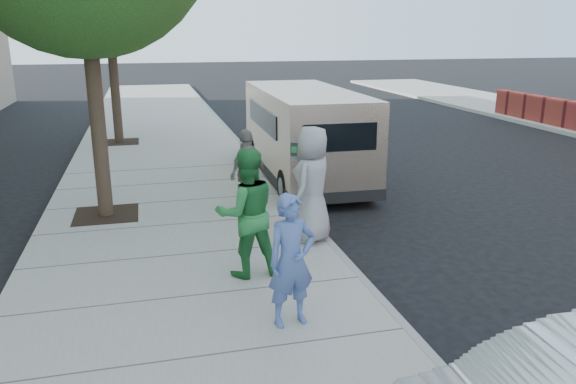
{
  "coord_description": "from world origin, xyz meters",
  "views": [
    {
      "loc": [
        -1.43,
        -8.47,
        3.58
      ],
      "look_at": [
        0.69,
        -0.13,
        1.1
      ],
      "focal_mm": 35.0,
      "sensor_mm": 36.0,
      "label": 1
    }
  ],
  "objects_px": {
    "person_officer": "(291,261)",
    "person_gray_shirt": "(312,184)",
    "person_green_shirt": "(247,213)",
    "van": "(304,132)",
    "person_striped_polo": "(247,172)",
    "parking_meter": "(300,166)"
  },
  "relations": [
    {
      "from": "parking_meter",
      "to": "person_officer",
      "type": "height_order",
      "value": "person_officer"
    },
    {
      "from": "person_green_shirt",
      "to": "person_gray_shirt",
      "type": "xyz_separation_m",
      "value": [
        1.3,
        1.11,
        0.04
      ]
    },
    {
      "from": "van",
      "to": "person_gray_shirt",
      "type": "height_order",
      "value": "van"
    },
    {
      "from": "person_green_shirt",
      "to": "person_striped_polo",
      "type": "relative_size",
      "value": 1.13
    },
    {
      "from": "person_gray_shirt",
      "to": "parking_meter",
      "type": "bearing_deg",
      "value": -136.45
    },
    {
      "from": "person_officer",
      "to": "person_green_shirt",
      "type": "xyz_separation_m",
      "value": [
        -0.25,
        1.54,
        0.12
      ]
    },
    {
      "from": "van",
      "to": "person_green_shirt",
      "type": "height_order",
      "value": "van"
    },
    {
      "from": "van",
      "to": "person_green_shirt",
      "type": "distance_m",
      "value": 6.13
    },
    {
      "from": "person_officer",
      "to": "person_green_shirt",
      "type": "relative_size",
      "value": 0.87
    },
    {
      "from": "parking_meter",
      "to": "person_gray_shirt",
      "type": "xyz_separation_m",
      "value": [
        0.01,
        -0.75,
        -0.14
      ]
    },
    {
      "from": "van",
      "to": "person_officer",
      "type": "height_order",
      "value": "van"
    },
    {
      "from": "parking_meter",
      "to": "person_officer",
      "type": "xyz_separation_m",
      "value": [
        -1.04,
        -3.4,
        -0.3
      ]
    },
    {
      "from": "person_green_shirt",
      "to": "person_officer",
      "type": "bearing_deg",
      "value": 94.63
    },
    {
      "from": "person_officer",
      "to": "person_gray_shirt",
      "type": "xyz_separation_m",
      "value": [
        1.05,
        2.65,
        0.16
      ]
    },
    {
      "from": "van",
      "to": "person_gray_shirt",
      "type": "relative_size",
      "value": 3.1
    },
    {
      "from": "van",
      "to": "person_officer",
      "type": "xyz_separation_m",
      "value": [
        -2.18,
        -7.17,
        -0.21
      ]
    },
    {
      "from": "van",
      "to": "person_striped_polo",
      "type": "height_order",
      "value": "van"
    },
    {
      "from": "person_striped_polo",
      "to": "van",
      "type": "bearing_deg",
      "value": -167.02
    },
    {
      "from": "parking_meter",
      "to": "person_striped_polo",
      "type": "bearing_deg",
      "value": 150.85
    },
    {
      "from": "person_green_shirt",
      "to": "person_striped_polo",
      "type": "bearing_deg",
      "value": -105.01
    },
    {
      "from": "person_officer",
      "to": "person_striped_polo",
      "type": "relative_size",
      "value": 0.98
    },
    {
      "from": "van",
      "to": "person_striped_polo",
      "type": "xyz_separation_m",
      "value": [
        -1.91,
        -2.8,
        -0.2
      ]
    }
  ]
}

